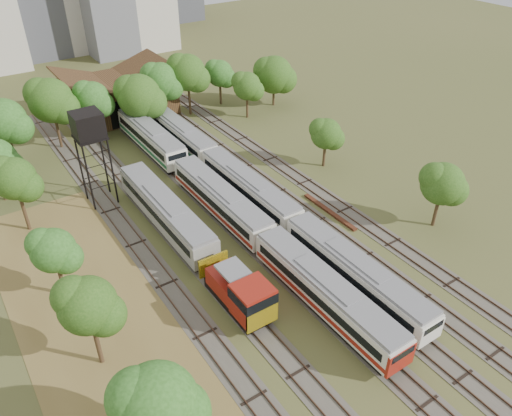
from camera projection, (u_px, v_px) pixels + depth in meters
ground at (403, 353)px, 39.33m from camera, size 240.00×240.00×0.00m
dry_grass_patch at (150, 390)px, 36.50m from camera, size 14.00×60.00×0.04m
tracks at (230, 209)px, 56.25m from camera, size 24.60×80.00×0.19m
railcar_red_set at (267, 241)px, 48.37m from camera, size 2.81×34.58×3.47m
railcar_green_set at (249, 189)px, 56.68m from camera, size 2.68×52.07×3.30m
railcar_rear at (151, 138)px, 67.11m from camera, size 2.95×16.08×3.65m
shunter_locomotive at (242, 294)px, 42.12m from camera, size 3.04×8.11×3.97m
old_grey_coach at (166, 212)px, 52.43m from camera, size 2.90×18.00×3.59m
water_tower at (88, 128)px, 52.73m from camera, size 3.14×3.14×10.88m
rail_pile_far at (329, 212)px, 55.66m from camera, size 0.52×8.38×0.27m
maintenance_shed at (117, 96)px, 77.25m from camera, size 16.45×11.55×7.58m
tree_band_left at (73, 276)px, 38.78m from camera, size 8.48×52.92×8.74m
tree_band_far at (148, 89)px, 70.96m from camera, size 45.27×10.67×9.73m
tree_band_right at (332, 131)px, 62.00m from camera, size 5.37×39.64×7.42m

